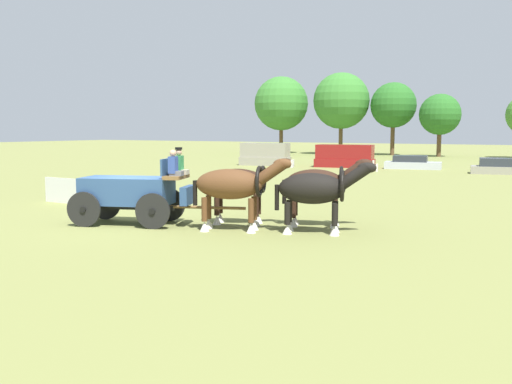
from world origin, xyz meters
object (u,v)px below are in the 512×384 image
(parked_vehicle_a, at_px, (265,154))
(parked_vehicle_b, at_px, (345,156))
(show_wagon, at_px, (132,191))
(draft_horse_rear_near, at_px, (242,184))
(draft_horse_rear_off, at_px, (233,186))
(parked_vehicle_c, at_px, (412,163))
(draft_horse_lead_near, at_px, (319,185))
(draft_horse_lead_off, at_px, (316,190))
(parked_vehicle_d, at_px, (498,167))

(parked_vehicle_a, bearing_deg, parked_vehicle_b, 9.26)
(show_wagon, xyz_separation_m, draft_horse_rear_near, (3.21, 1.84, 0.26))
(draft_horse_rear_off, relative_size, parked_vehicle_c, 0.66)
(show_wagon, height_order, draft_horse_lead_near, show_wagon)
(draft_horse_rear_near, distance_m, draft_horse_lead_off, 2.90)
(parked_vehicle_b, height_order, parked_vehicle_d, parked_vehicle_b)
(draft_horse_lead_off, xyz_separation_m, parked_vehicle_c, (-4.73, 30.16, -0.89))
(parked_vehicle_a, distance_m, parked_vehicle_c, 12.69)
(draft_horse_lead_near, relative_size, parked_vehicle_d, 0.71)
(parked_vehicle_c, bearing_deg, show_wagon, -92.47)
(draft_horse_lead_near, bearing_deg, parked_vehicle_a, 121.98)
(draft_horse_lead_near, xyz_separation_m, parked_vehicle_a, (-16.81, 26.92, -0.41))
(draft_horse_rear_near, bearing_deg, parked_vehicle_d, 80.03)
(draft_horse_lead_off, bearing_deg, parked_vehicle_a, 121.50)
(parked_vehicle_b, bearing_deg, draft_horse_lead_off, -70.82)
(draft_horse_rear_off, height_order, parked_vehicle_b, draft_horse_rear_off)
(show_wagon, bearing_deg, parked_vehicle_d, 74.69)
(draft_horse_rear_near, xyz_separation_m, draft_horse_lead_off, (2.88, -0.35, -0.02))
(show_wagon, distance_m, parked_vehicle_b, 31.06)
(draft_horse_rear_near, xyz_separation_m, parked_vehicle_c, (-1.85, 29.81, -0.91))
(show_wagon, relative_size, draft_horse_rear_off, 1.88)
(draft_horse_rear_off, height_order, draft_horse_lead_near, draft_horse_rear_off)
(draft_horse_lead_near, distance_m, draft_horse_lead_off, 1.30)
(draft_horse_lead_off, xyz_separation_m, parked_vehicle_a, (-17.25, 28.15, -0.39))
(parked_vehicle_b, relative_size, parked_vehicle_c, 1.11)
(parked_vehicle_c, bearing_deg, parked_vehicle_b, -170.99)
(draft_horse_rear_off, bearing_deg, parked_vehicle_a, 117.02)
(draft_horse_lead_near, xyz_separation_m, parked_vehicle_c, (-4.29, 28.94, -0.91))
(show_wagon, relative_size, parked_vehicle_a, 1.27)
(draft_horse_rear_near, height_order, parked_vehicle_a, draft_horse_rear_near)
(parked_vehicle_c, bearing_deg, parked_vehicle_d, -17.65)
(parked_vehicle_c, bearing_deg, draft_horse_lead_off, -81.09)
(parked_vehicle_a, bearing_deg, draft_horse_lead_near, -58.02)
(parked_vehicle_b, distance_m, parked_vehicle_d, 12.26)
(draft_horse_lead_off, relative_size, parked_vehicle_d, 0.74)
(draft_horse_rear_near, xyz_separation_m, draft_horse_lead_near, (2.44, 0.88, 0.00))
(draft_horse_rear_near, relative_size, draft_horse_rear_off, 0.93)
(show_wagon, xyz_separation_m, parked_vehicle_d, (8.08, 29.52, -0.63))
(draft_horse_rear_off, relative_size, draft_horse_lead_near, 1.07)
(draft_horse_rear_near, bearing_deg, draft_horse_lead_near, 19.74)
(parked_vehicle_a, bearing_deg, draft_horse_rear_off, -62.98)
(show_wagon, height_order, draft_horse_rear_off, show_wagon)
(draft_horse_rear_off, bearing_deg, draft_horse_rear_near, 109.24)
(draft_horse_lead_near, bearing_deg, draft_horse_rear_near, -160.26)
(parked_vehicle_a, distance_m, parked_vehicle_d, 19.24)
(draft_horse_rear_off, relative_size, parked_vehicle_b, 0.60)
(parked_vehicle_a, bearing_deg, parked_vehicle_d, -0.36)
(draft_horse_rear_off, xyz_separation_m, draft_horse_lead_off, (2.45, 0.88, -0.08))
(parked_vehicle_d, bearing_deg, draft_horse_rear_near, -99.97)
(parked_vehicle_d, bearing_deg, parked_vehicle_b, 174.05)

